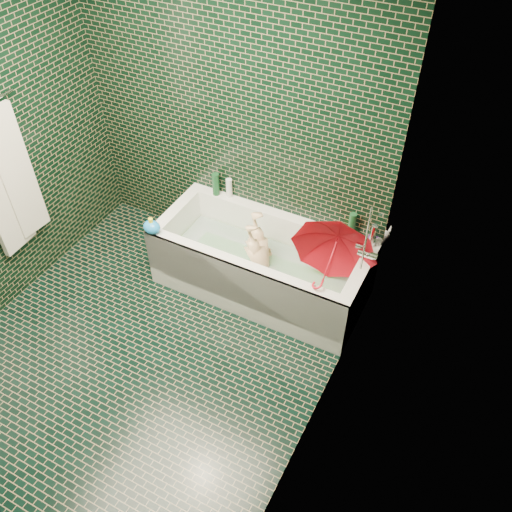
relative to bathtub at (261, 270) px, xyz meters
The scene contains 20 objects.
floor 1.12m from the bathtub, 114.07° to the right, with size 2.80×2.80×0.00m, color black.
ceiling 2.54m from the bathtub, 114.07° to the right, with size 2.80×2.80×0.00m, color white.
wall_back 1.20m from the bathtub, 138.90° to the left, with size 2.80×2.80×0.00m, color black.
wall_right 1.68m from the bathtub, 49.85° to the right, with size 2.80×2.80×0.00m, color black.
bathtub is the anchor object (origin of this frame).
bath_mat 0.06m from the bathtub, 90.00° to the left, with size 1.35×0.47×0.01m, color green.
water 0.09m from the bathtub, 90.00° to the left, with size 1.48×0.53×0.00m, color silver.
towel 2.03m from the bathtub, 155.50° to the right, with size 0.08×0.44×1.12m.
faucet 0.99m from the bathtub, ahead, with size 0.18×0.19×0.55m.
child 0.10m from the bathtub, 48.54° to the right, with size 0.32×0.21×0.87m, color beige.
umbrella 0.72m from the bathtub, ahead, with size 0.61×0.61×0.54m, color red.
soap_bottle_a 0.93m from the bathtub, 22.96° to the left, with size 0.09×0.09×0.23m, color white.
soap_bottle_b 0.92m from the bathtub, 24.80° to the left, with size 0.08×0.09×0.18m, color #4A1C69.
soap_bottle_c 0.78m from the bathtub, 27.83° to the left, with size 0.13×0.13×0.17m, color #134420.
bottle_right_tall 0.83m from the bathtub, 29.08° to the left, with size 0.06×0.06×0.23m, color #134420.
bottle_right_pump 0.95m from the bathtub, 22.13° to the left, with size 0.05×0.05×0.20m, color silver.
bottle_left_tall 0.81m from the bathtub, 150.63° to the left, with size 0.06×0.06×0.20m, color #134420.
bottle_left_short 0.74m from the bathtub, 143.23° to the left, with size 0.05×0.05×0.17m, color white.
rubber_duck 0.74m from the bathtub, 30.53° to the left, with size 0.11×0.09×0.08m.
bath_toy 0.94m from the bathtub, 157.50° to the right, with size 0.17×0.15×0.14m.
Camera 1 is at (1.85, -1.78, 3.34)m, focal length 38.00 mm.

